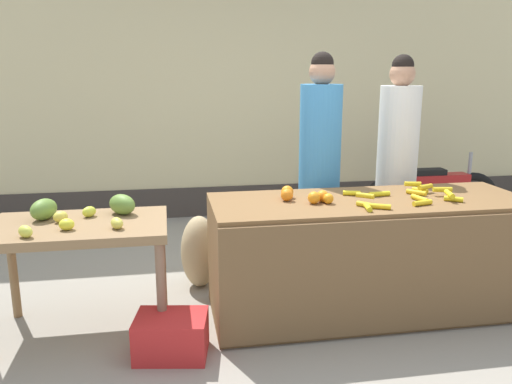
{
  "coord_description": "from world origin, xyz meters",
  "views": [
    {
      "loc": [
        -0.93,
        -3.4,
        1.74
      ],
      "look_at": [
        -0.31,
        0.15,
        0.89
      ],
      "focal_mm": 36.44,
      "sensor_mm": 36.0,
      "label": 1
    }
  ],
  "objects_px": {
    "vendor_woman_blue_shirt": "(319,168)",
    "parked_motorcycle": "(431,196)",
    "vendor_woman_white_shirt": "(397,166)",
    "produce_crate": "(171,336)",
    "produce_sack": "(199,251)"
  },
  "relations": [
    {
      "from": "produce_crate",
      "to": "produce_sack",
      "type": "distance_m",
      "value": 1.09
    },
    {
      "from": "vendor_woman_blue_shirt",
      "to": "produce_crate",
      "type": "xyz_separation_m",
      "value": [
        -1.25,
        -1.07,
        -0.82
      ]
    },
    {
      "from": "produce_crate",
      "to": "produce_sack",
      "type": "xyz_separation_m",
      "value": [
        0.25,
        1.05,
        0.17
      ]
    },
    {
      "from": "vendor_woman_blue_shirt",
      "to": "parked_motorcycle",
      "type": "relative_size",
      "value": 1.18
    },
    {
      "from": "produce_sack",
      "to": "vendor_woman_blue_shirt",
      "type": "bearing_deg",
      "value": 0.99
    },
    {
      "from": "vendor_woman_white_shirt",
      "to": "parked_motorcycle",
      "type": "xyz_separation_m",
      "value": [
        0.9,
        1.0,
        -0.54
      ]
    },
    {
      "from": "vendor_woman_blue_shirt",
      "to": "vendor_woman_white_shirt",
      "type": "relative_size",
      "value": 1.01
    },
    {
      "from": "vendor_woman_blue_shirt",
      "to": "vendor_woman_white_shirt",
      "type": "xyz_separation_m",
      "value": [
        0.69,
        0.04,
        -0.01
      ]
    },
    {
      "from": "vendor_woman_blue_shirt",
      "to": "vendor_woman_white_shirt",
      "type": "height_order",
      "value": "vendor_woman_blue_shirt"
    },
    {
      "from": "vendor_woman_blue_shirt",
      "to": "vendor_woman_white_shirt",
      "type": "bearing_deg",
      "value": 2.92
    },
    {
      "from": "produce_crate",
      "to": "produce_sack",
      "type": "height_order",
      "value": "produce_sack"
    },
    {
      "from": "vendor_woman_white_shirt",
      "to": "produce_crate",
      "type": "relative_size",
      "value": 4.25
    },
    {
      "from": "vendor_woman_white_shirt",
      "to": "parked_motorcycle",
      "type": "relative_size",
      "value": 1.17
    },
    {
      "from": "vendor_woman_blue_shirt",
      "to": "parked_motorcycle",
      "type": "distance_m",
      "value": 1.98
    },
    {
      "from": "vendor_woman_blue_shirt",
      "to": "produce_crate",
      "type": "bearing_deg",
      "value": -139.53
    }
  ]
}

